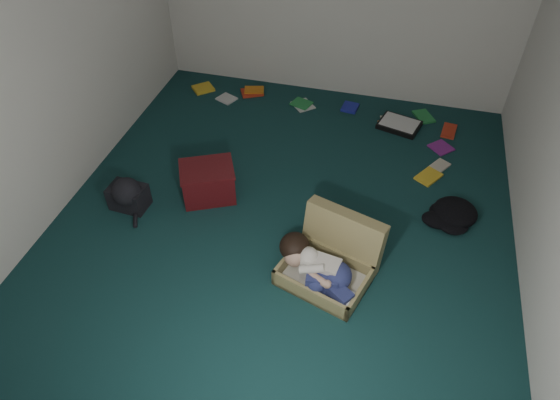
% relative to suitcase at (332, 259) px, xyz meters
% --- Properties ---
extents(floor, '(4.50, 4.50, 0.00)m').
position_rel_suitcase_xyz_m(floor, '(-0.52, 0.50, -0.15)').
color(floor, '#133536').
rests_on(floor, ground).
extents(wall_front, '(4.50, 0.00, 4.50)m').
position_rel_suitcase_xyz_m(wall_front, '(-0.52, -1.75, 1.15)').
color(wall_front, white).
rests_on(wall_front, ground).
extents(wall_left, '(0.00, 4.50, 4.50)m').
position_rel_suitcase_xyz_m(wall_left, '(-2.52, 0.50, 1.15)').
color(wall_left, white).
rests_on(wall_left, ground).
extents(suitcase, '(0.83, 0.82, 0.49)m').
position_rel_suitcase_xyz_m(suitcase, '(0.00, 0.00, 0.00)').
color(suitcase, tan).
rests_on(suitcase, floor).
extents(person, '(0.67, 0.50, 0.30)m').
position_rel_suitcase_xyz_m(person, '(-0.09, -0.15, 0.04)').
color(person, silver).
rests_on(person, suitcase).
extents(maroon_bin, '(0.60, 0.56, 0.33)m').
position_rel_suitcase_xyz_m(maroon_bin, '(-1.27, 0.60, 0.02)').
color(maroon_bin, '#4F1013').
rests_on(maroon_bin, floor).
extents(backpack, '(0.43, 0.35, 0.25)m').
position_rel_suitcase_xyz_m(backpack, '(-1.93, 0.28, -0.02)').
color(backpack, black).
rests_on(backpack, floor).
extents(clothing_pile, '(0.47, 0.39, 0.14)m').
position_rel_suitcase_xyz_m(clothing_pile, '(0.93, 0.81, -0.08)').
color(clothing_pile, black).
rests_on(clothing_pile, floor).
extents(paper_tray, '(0.50, 0.43, 0.06)m').
position_rel_suitcase_xyz_m(paper_tray, '(0.36, 2.19, -0.12)').
color(paper_tray, black).
rests_on(paper_tray, floor).
extents(book_scatter, '(3.17, 1.31, 0.02)m').
position_rel_suitcase_xyz_m(book_scatter, '(-0.18, 2.15, -0.14)').
color(book_scatter, yellow).
rests_on(book_scatter, floor).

